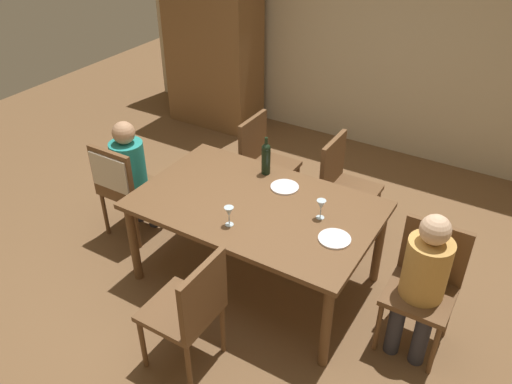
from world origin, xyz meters
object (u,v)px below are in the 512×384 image
(dining_table, at_px, (256,211))
(chair_far_right, at_px, (343,182))
(armoire_cabinet, at_px, (213,36))
(chair_near, at_px, (191,307))
(chair_far_left, at_px, (263,158))
(wine_bottle_tall_green, at_px, (266,158))
(person_woman_host, at_px, (131,169))
(handbag, at_px, (302,209))
(chair_right_end, at_px, (425,279))
(dinner_plate_guest_left, at_px, (335,239))
(person_man_bearded, at_px, (423,277))
(chair_left_end, at_px, (120,181))
(wine_glass_centre, at_px, (321,205))
(dinner_plate_host, at_px, (285,187))
(wine_glass_near_left, at_px, (229,212))

(dining_table, xyz_separation_m, chair_far_right, (0.32, 0.94, -0.14))
(armoire_cabinet, height_order, chair_far_right, armoire_cabinet)
(chair_near, distance_m, chair_far_left, 1.97)
(armoire_cabinet, distance_m, wine_bottle_tall_green, 2.66)
(dining_table, xyz_separation_m, wine_bottle_tall_green, (-0.16, 0.41, 0.22))
(chair_far_right, bearing_deg, chair_far_left, -90.00)
(person_woman_host, relative_size, handbag, 3.90)
(chair_right_end, height_order, wine_bottle_tall_green, wine_bottle_tall_green)
(chair_near, height_order, dinner_plate_guest_left, chair_near)
(chair_right_end, distance_m, handbag, 1.64)
(chair_right_end, bearing_deg, armoire_cabinet, -34.13)
(chair_far_right, xyz_separation_m, person_man_bearded, (0.96, -0.97, 0.11))
(armoire_cabinet, height_order, person_woman_host, armoire_cabinet)
(person_man_bearded, xyz_separation_m, dinner_plate_guest_left, (-0.60, -0.07, 0.11))
(chair_left_end, bearing_deg, chair_near, -30.86)
(wine_glass_centre, bearing_deg, dinner_plate_host, 152.08)
(chair_far_right, height_order, person_woman_host, person_woman_host)
(chair_near, bearing_deg, dinner_plate_guest_left, -34.96)
(chair_far_right, height_order, wine_glass_centre, chair_far_right)
(chair_right_end, relative_size, wine_bottle_tall_green, 2.83)
(dinner_plate_guest_left, bearing_deg, wine_glass_centre, 136.99)
(chair_left_end, relative_size, dinner_plate_host, 4.15)
(chair_near, bearing_deg, dinner_plate_host, 0.26)
(armoire_cabinet, distance_m, wine_glass_near_left, 3.31)
(armoire_cabinet, relative_size, handbag, 7.79)
(wine_bottle_tall_green, height_order, dinner_plate_guest_left, wine_bottle_tall_green)
(armoire_cabinet, xyz_separation_m, chair_left_end, (0.72, -2.44, -0.50))
(person_woman_host, bearing_deg, dinner_plate_guest_left, -3.55)
(armoire_cabinet, distance_m, dining_table, 3.09)
(person_woman_host, xyz_separation_m, wine_bottle_tall_green, (1.12, 0.39, 0.26))
(chair_left_end, height_order, wine_bottle_tall_green, wine_bottle_tall_green)
(handbag, bearing_deg, wine_glass_centre, -57.73)
(armoire_cabinet, bearing_deg, chair_left_end, -73.53)
(chair_right_end, xyz_separation_m, person_woman_host, (-2.56, -0.06, 0.10))
(armoire_cabinet, height_order, handbag, armoire_cabinet)
(person_man_bearded, bearing_deg, chair_near, 37.49)
(chair_near, bearing_deg, handbag, 4.33)
(dining_table, xyz_separation_m, chair_near, (0.09, -0.94, -0.14))
(chair_far_right, bearing_deg, dining_table, -18.68)
(wine_bottle_tall_green, relative_size, wine_glass_centre, 2.18)
(wine_bottle_tall_green, relative_size, handbag, 1.16)
(chair_right_end, xyz_separation_m, handbag, (-1.34, 0.85, -0.42))
(armoire_cabinet, height_order, dinner_plate_guest_left, armoire_cabinet)
(chair_left_end, xyz_separation_m, chair_far_left, (0.79, 1.07, -0.06))
(wine_glass_near_left, bearing_deg, person_man_bearded, 12.93)
(wine_bottle_tall_green, xyz_separation_m, dinner_plate_host, (0.24, -0.12, -0.14))
(dining_table, height_order, chair_left_end, chair_left_end)
(chair_right_end, distance_m, person_woman_host, 2.56)
(chair_right_end, relative_size, chair_far_left, 1.00)
(person_woman_host, bearing_deg, wine_glass_near_left, -15.54)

